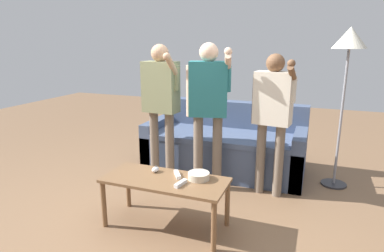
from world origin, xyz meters
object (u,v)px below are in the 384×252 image
player_center (208,100)px  game_remote_wand_far (177,174)px  floor_lamp (349,50)px  coffee_table (165,185)px  snack_bowl (199,176)px  couch (225,147)px  game_remote_wand_near (181,183)px  player_right (273,109)px  player_left (161,97)px  game_remote_nunchuk (155,169)px

player_center → game_remote_wand_far: (-0.02, -0.79, -0.53)m
game_remote_wand_far → floor_lamp: bearing=45.6°
coffee_table → snack_bowl: (0.27, 0.10, 0.09)m
couch → snack_bowl: size_ratio=10.49×
game_remote_wand_near → game_remote_wand_far: size_ratio=1.04×
floor_lamp → game_remote_wand_near: 2.25m
floor_lamp → game_remote_wand_near: (-1.25, -1.55, -1.05)m
player_right → player_center: bearing=-172.0°
floor_lamp → player_left: floor_lamp is taller
player_left → game_remote_wand_far: (0.55, -0.83, -0.52)m
player_left → player_center: (0.57, -0.04, 0.01)m
coffee_table → game_remote_wand_near: (0.17, -0.07, 0.07)m
game_remote_nunchuk → player_left: (-0.33, 0.81, 0.51)m
coffee_table → player_right: size_ratio=0.72×
game_remote_nunchuk → player_center: (0.24, 0.78, 0.53)m
couch → player_center: size_ratio=1.23×
snack_bowl → player_left: 1.23m
player_left → game_remote_wand_far: player_left is taller
snack_bowl → player_left: bearing=132.4°
player_center → game_remote_wand_far: player_center is taller
floor_lamp → game_remote_wand_far: bearing=-134.4°
coffee_table → game_remote_nunchuk: size_ratio=12.22×
player_right → game_remote_wand_far: 1.21m
coffee_table → player_center: (0.09, 0.88, 0.61)m
game_remote_nunchuk → player_left: player_left is taller
floor_lamp → coffee_table: bearing=-134.0°
player_left → game_remote_wand_far: size_ratio=10.54×
snack_bowl → game_remote_wand_far: snack_bowl is taller
coffee_table → game_remote_nunchuk: game_remote_nunchuk is taller
game_remote_nunchuk → player_right: player_right is taller
snack_bowl → player_center: 0.96m
couch → game_remote_wand_near: couch is taller
player_right → game_remote_nunchuk: bearing=-136.0°
coffee_table → player_right: bearing=52.5°
coffee_table → game_remote_wand_far: bearing=51.6°
floor_lamp → player_right: floor_lamp is taller
floor_lamp → player_right: bearing=-143.5°
player_center → player_left: bearing=176.3°
couch → game_remote_nunchuk: (-0.27, -1.40, 0.17)m
floor_lamp → player_center: floor_lamp is taller
game_remote_nunchuk → game_remote_wand_near: game_remote_nunchuk is taller
player_center → game_remote_nunchuk: bearing=-107.3°
coffee_table → game_remote_wand_far: 0.14m
player_center → game_remote_wand_near: bearing=-85.1°
game_remote_wand_near → floor_lamp: bearing=51.0°
couch → snack_bowl: bearing=-83.9°
coffee_table → game_remote_wand_near: 0.20m
snack_bowl → player_left: (-0.75, 0.82, 0.51)m
snack_bowl → game_remote_nunchuk: bearing=178.5°
player_right → game_remote_wand_near: (-0.58, -1.05, -0.47)m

